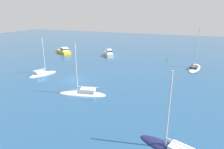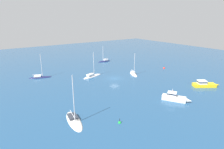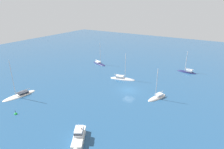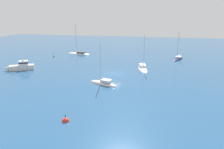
{
  "view_description": "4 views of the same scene",
  "coord_description": "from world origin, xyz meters",
  "px_view_note": "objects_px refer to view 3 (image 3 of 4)",
  "views": [
    {
      "loc": [
        29.41,
        18.81,
        11.93
      ],
      "look_at": [
        -3.29,
        5.97,
        0.69
      ],
      "focal_mm": 32.06,
      "sensor_mm": 36.0,
      "label": 1
    },
    {
      "loc": [
        -44.4,
        31.61,
        17.89
      ],
      "look_at": [
        0.92,
        0.29,
        1.04
      ],
      "focal_mm": 30.29,
      "sensor_mm": 36.0,
      "label": 2
    },
    {
      "loc": [
        -38.24,
        -18.7,
        20.44
      ],
      "look_at": [
        1.89,
        5.96,
        2.33
      ],
      "focal_mm": 30.49,
      "sensor_mm": 36.0,
      "label": 3
    },
    {
      "loc": [
        9.6,
        -41.87,
        11.61
      ],
      "look_at": [
        0.48,
        -3.84,
        0.83
      ],
      "focal_mm": 34.58,
      "sensor_mm": 36.0,
      "label": 4
    }
  ],
  "objects_px": {
    "sailboat": "(122,79)",
    "sloop": "(20,95)",
    "ketch": "(99,64)",
    "channel_buoy": "(16,114)",
    "yacht_1": "(157,98)",
    "powerboat": "(79,138)",
    "yacht": "(187,72)"
  },
  "relations": [
    {
      "from": "sloop",
      "to": "channel_buoy",
      "type": "distance_m",
      "value": 8.2
    },
    {
      "from": "yacht_1",
      "to": "channel_buoy",
      "type": "distance_m",
      "value": 29.71
    },
    {
      "from": "sloop",
      "to": "channel_buoy",
      "type": "bearing_deg",
      "value": 59.94
    },
    {
      "from": "sailboat",
      "to": "ketch",
      "type": "bearing_deg",
      "value": 134.99
    },
    {
      "from": "ketch",
      "to": "yacht_1",
      "type": "xyz_separation_m",
      "value": [
        -13.8,
        -25.79,
        -0.01
      ]
    },
    {
      "from": "powerboat",
      "to": "ketch",
      "type": "bearing_deg",
      "value": 179.07
    },
    {
      "from": "sloop",
      "to": "yacht_1",
      "type": "height_order",
      "value": "sloop"
    },
    {
      "from": "ketch",
      "to": "channel_buoy",
      "type": "relative_size",
      "value": 6.88
    },
    {
      "from": "yacht_1",
      "to": "sailboat",
      "type": "distance_m",
      "value": 13.34
    },
    {
      "from": "ketch",
      "to": "yacht",
      "type": "height_order",
      "value": "ketch"
    },
    {
      "from": "sloop",
      "to": "yacht_1",
      "type": "distance_m",
      "value": 31.72
    },
    {
      "from": "sailboat",
      "to": "channel_buoy",
      "type": "xyz_separation_m",
      "value": [
        -26.46,
        9.12,
        -0.1
      ]
    },
    {
      "from": "sloop",
      "to": "ketch",
      "type": "bearing_deg",
      "value": -174.64
    },
    {
      "from": "powerboat",
      "to": "ketch",
      "type": "xyz_separation_m",
      "value": [
        34.22,
        20.24,
        -0.64
      ]
    },
    {
      "from": "ketch",
      "to": "sloop",
      "type": "distance_m",
      "value": 29.52
    },
    {
      "from": "ketch",
      "to": "channel_buoy",
      "type": "height_order",
      "value": "ketch"
    },
    {
      "from": "yacht_1",
      "to": "channel_buoy",
      "type": "xyz_separation_m",
      "value": [
        -20.81,
        21.2,
        -0.1
      ]
    },
    {
      "from": "sailboat",
      "to": "sloop",
      "type": "bearing_deg",
      "value": -140.31
    },
    {
      "from": "powerboat",
      "to": "sailboat",
      "type": "height_order",
      "value": "sailboat"
    },
    {
      "from": "ketch",
      "to": "yacht_1",
      "type": "bearing_deg",
      "value": -7.99
    },
    {
      "from": "powerboat",
      "to": "yacht_1",
      "type": "relative_size",
      "value": 0.79
    },
    {
      "from": "ketch",
      "to": "yacht_1",
      "type": "height_order",
      "value": "ketch"
    },
    {
      "from": "powerboat",
      "to": "sailboat",
      "type": "relative_size",
      "value": 0.74
    },
    {
      "from": "powerboat",
      "to": "sailboat",
      "type": "distance_m",
      "value": 26.88
    },
    {
      "from": "powerboat",
      "to": "channel_buoy",
      "type": "bearing_deg",
      "value": -120.09
    },
    {
      "from": "yacht",
      "to": "sloop",
      "type": "bearing_deg",
      "value": 53.82
    },
    {
      "from": "powerboat",
      "to": "sloop",
      "type": "xyz_separation_m",
      "value": [
        4.75,
        22.03,
        -0.65
      ]
    },
    {
      "from": "yacht",
      "to": "sloop",
      "type": "xyz_separation_m",
      "value": [
        -36.7,
        29.81,
        -0.03
      ]
    },
    {
      "from": "channel_buoy",
      "to": "ketch",
      "type": "bearing_deg",
      "value": 7.55
    },
    {
      "from": "powerboat",
      "to": "yacht",
      "type": "relative_size",
      "value": 0.87
    },
    {
      "from": "yacht",
      "to": "yacht_1",
      "type": "xyz_separation_m",
      "value": [
        -21.03,
        2.22,
        -0.03
      ]
    },
    {
      "from": "sloop",
      "to": "channel_buoy",
      "type": "xyz_separation_m",
      "value": [
        -5.15,
        -6.38,
        -0.1
      ]
    }
  ]
}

